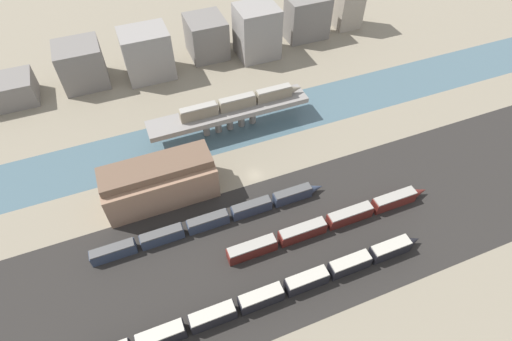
# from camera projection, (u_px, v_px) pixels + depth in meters

# --- Properties ---
(ground_plane) EXTENTS (400.00, 400.00, 0.00)m
(ground_plane) POSITION_uv_depth(u_px,v_px,m) (255.00, 175.00, 116.25)
(ground_plane) COLOR gray
(railbed_yard) EXTENTS (280.00, 42.00, 0.01)m
(railbed_yard) POSITION_uv_depth(u_px,v_px,m) (289.00, 241.00, 101.40)
(railbed_yard) COLOR #282623
(railbed_yard) RESTS_ON ground
(river_water) EXTENTS (320.00, 19.66, 0.01)m
(river_water) POSITION_uv_depth(u_px,v_px,m) (230.00, 128.00, 129.74)
(river_water) COLOR #47606B
(river_water) RESTS_ON ground
(bridge) EXTENTS (51.29, 8.36, 7.76)m
(bridge) POSITION_uv_depth(u_px,v_px,m) (229.00, 113.00, 125.04)
(bridge) COLOR gray
(bridge) RESTS_ON ground
(train_on_bridge) EXTENTS (40.33, 2.65, 3.95)m
(train_on_bridge) POSITION_uv_depth(u_px,v_px,m) (241.00, 102.00, 123.49)
(train_on_bridge) COLOR gray
(train_on_bridge) RESTS_ON bridge
(train_yard_near) EXTENTS (81.98, 3.18, 4.08)m
(train_yard_near) POSITION_uv_depth(u_px,v_px,m) (266.00, 296.00, 89.56)
(train_yard_near) COLOR black
(train_yard_near) RESTS_ON ground
(train_yard_mid) EXTENTS (58.07, 3.02, 3.90)m
(train_yard_mid) POSITION_uv_depth(u_px,v_px,m) (332.00, 222.00, 103.07)
(train_yard_mid) COLOR #5B1E19
(train_yard_mid) RESTS_ON ground
(train_yard_far) EXTENTS (62.94, 2.72, 3.66)m
(train_yard_far) POSITION_uv_depth(u_px,v_px,m) (213.00, 220.00, 103.50)
(train_yard_far) COLOR #2D384C
(train_yard_far) RESTS_ON ground
(warehouse_building) EXTENTS (29.63, 12.62, 12.58)m
(warehouse_building) POSITION_uv_depth(u_px,v_px,m) (159.00, 181.00, 106.89)
(warehouse_building) COLOR #937056
(warehouse_building) RESTS_ON ground
(city_block_far_left) EXTENTS (17.78, 13.17, 8.78)m
(city_block_far_left) POSITION_uv_depth(u_px,v_px,m) (7.00, 91.00, 135.67)
(city_block_far_left) COLOR slate
(city_block_far_left) RESTS_ON ground
(city_block_left) EXTENTS (15.26, 14.65, 15.07)m
(city_block_left) POSITION_uv_depth(u_px,v_px,m) (82.00, 65.00, 140.59)
(city_block_left) COLOR slate
(city_block_left) RESTS_ON ground
(city_block_center) EXTENTS (16.65, 13.28, 17.68)m
(city_block_center) POSITION_uv_depth(u_px,v_px,m) (147.00, 54.00, 142.90)
(city_block_center) COLOR gray
(city_block_center) RESTS_ON ground
(city_block_right) EXTENTS (14.01, 15.30, 14.89)m
(city_block_right) POSITION_uv_depth(u_px,v_px,m) (206.00, 37.00, 153.29)
(city_block_right) COLOR slate
(city_block_right) RESTS_ON ground
(city_block_far_right) EXTENTS (15.19, 13.76, 19.42)m
(city_block_far_right) POSITION_uv_depth(u_px,v_px,m) (257.00, 32.00, 151.42)
(city_block_far_right) COLOR gray
(city_block_far_right) RESTS_ON ground
(city_block_tall) EXTENTS (16.96, 9.87, 16.77)m
(city_block_tall) POSITION_uv_depth(u_px,v_px,m) (307.00, 18.00, 161.03)
(city_block_tall) COLOR slate
(city_block_tall) RESTS_ON ground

